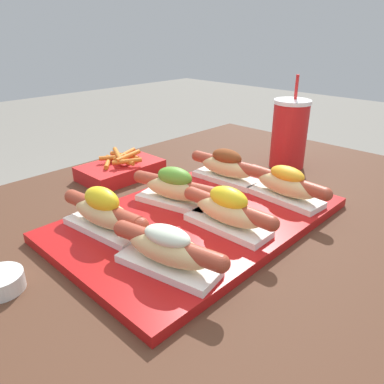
{
  "coord_description": "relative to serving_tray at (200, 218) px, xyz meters",
  "views": [
    {
      "loc": [
        -0.47,
        -0.41,
        1.1
      ],
      "look_at": [
        -0.01,
        0.03,
        0.82
      ],
      "focal_mm": 35.0,
      "sensor_mm": 36.0,
      "label": 1
    }
  ],
  "objects": [
    {
      "name": "serving_tray",
      "position": [
        0.0,
        0.0,
        0.0
      ],
      "size": [
        0.53,
        0.34,
        0.02
      ],
      "color": "#B71414",
      "rests_on": "patio_table"
    },
    {
      "name": "hot_dog_0",
      "position": [
        -0.16,
        -0.09,
        0.04
      ],
      "size": [
        0.09,
        0.2,
        0.07
      ],
      "color": "white",
      "rests_on": "serving_tray"
    },
    {
      "name": "sauce_bowl",
      "position": [
        -0.34,
        0.07,
        0.01
      ],
      "size": [
        0.07,
        0.07,
        0.03
      ],
      "color": "silver",
      "rests_on": "patio_table"
    },
    {
      "name": "hot_dog_2",
      "position": [
        0.17,
        -0.08,
        0.04
      ],
      "size": [
        0.07,
        0.2,
        0.07
      ],
      "color": "white",
      "rests_on": "serving_tray"
    },
    {
      "name": "fries_basket",
      "position": [
        0.04,
        0.3,
        0.01
      ],
      "size": [
        0.2,
        0.12,
        0.06
      ],
      "color": "red",
      "rests_on": "patio_table"
    },
    {
      "name": "patio_table",
      "position": [
        0.01,
        -0.01,
        -0.39
      ],
      "size": [
        1.33,
        0.95,
        0.76
      ],
      "color": "#4C2D1E",
      "rests_on": "ground_plane"
    },
    {
      "name": "hot_dog_3",
      "position": [
        -0.16,
        0.08,
        0.04
      ],
      "size": [
        0.08,
        0.2,
        0.08
      ],
      "color": "white",
      "rests_on": "serving_tray"
    },
    {
      "name": "hot_dog_4",
      "position": [
        0.0,
        0.07,
        0.04
      ],
      "size": [
        0.09,
        0.19,
        0.08
      ],
      "color": "white",
      "rests_on": "serving_tray"
    },
    {
      "name": "drink_cup",
      "position": [
        0.4,
        0.05,
        0.08
      ],
      "size": [
        0.09,
        0.09,
        0.24
      ],
      "color": "red",
      "rests_on": "patio_table"
    },
    {
      "name": "hot_dog_5",
      "position": [
        0.17,
        0.07,
        0.04
      ],
      "size": [
        0.07,
        0.2,
        0.08
      ],
      "color": "white",
      "rests_on": "serving_tray"
    },
    {
      "name": "hot_dog_1",
      "position": [
        -0.01,
        -0.07,
        0.04
      ],
      "size": [
        0.06,
        0.2,
        0.08
      ],
      "color": "white",
      "rests_on": "serving_tray"
    }
  ]
}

